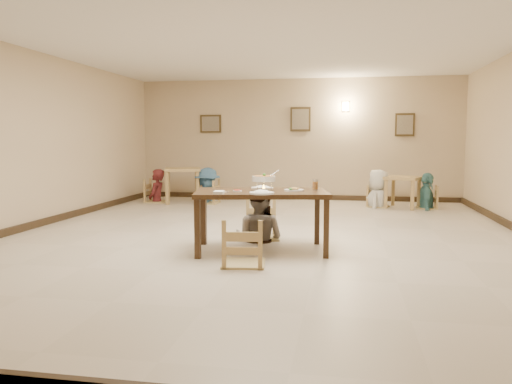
% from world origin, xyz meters
% --- Properties ---
extents(floor, '(10.00, 10.00, 0.00)m').
position_xyz_m(floor, '(0.00, 0.00, 0.00)').
color(floor, beige).
rests_on(floor, ground).
extents(ceiling, '(10.00, 10.00, 0.00)m').
position_xyz_m(ceiling, '(0.00, 0.00, 3.00)').
color(ceiling, silver).
rests_on(ceiling, wall_back).
extents(wall_back, '(10.00, 0.00, 10.00)m').
position_xyz_m(wall_back, '(0.00, 5.00, 1.50)').
color(wall_back, '#C8AF8E').
rests_on(wall_back, floor).
extents(wall_front, '(10.00, 0.00, 10.00)m').
position_xyz_m(wall_front, '(0.00, -5.00, 1.50)').
color(wall_front, '#C8AF8E').
rests_on(wall_front, floor).
extents(wall_left, '(0.00, 10.00, 10.00)m').
position_xyz_m(wall_left, '(-4.00, 0.00, 1.50)').
color(wall_left, '#C8AF8E').
rests_on(wall_left, floor).
extents(baseboard_back, '(8.00, 0.06, 0.12)m').
position_xyz_m(baseboard_back, '(0.00, 4.97, 0.06)').
color(baseboard_back, '#302215').
rests_on(baseboard_back, floor).
extents(baseboard_left, '(0.06, 10.00, 0.12)m').
position_xyz_m(baseboard_left, '(-3.97, 0.00, 0.06)').
color(baseboard_left, '#302215').
rests_on(baseboard_left, floor).
extents(picture_a, '(0.55, 0.04, 0.45)m').
position_xyz_m(picture_a, '(-2.20, 4.96, 1.90)').
color(picture_a, '#3A2C18').
rests_on(picture_a, wall_back).
extents(picture_b, '(0.50, 0.04, 0.60)m').
position_xyz_m(picture_b, '(0.10, 4.96, 2.00)').
color(picture_b, '#3A2C18').
rests_on(picture_b, wall_back).
extents(picture_c, '(0.45, 0.04, 0.55)m').
position_xyz_m(picture_c, '(2.60, 4.96, 1.85)').
color(picture_c, '#3A2C18').
rests_on(picture_c, wall_back).
extents(wall_sconce, '(0.16, 0.05, 0.22)m').
position_xyz_m(wall_sconce, '(1.20, 4.96, 2.30)').
color(wall_sconce, '#FFD88C').
rests_on(wall_sconce, wall_back).
extents(main_table, '(1.90, 1.29, 0.82)m').
position_xyz_m(main_table, '(0.12, -0.98, 0.73)').
color(main_table, '#3A2412').
rests_on(main_table, floor).
extents(chair_far, '(0.50, 0.50, 1.07)m').
position_xyz_m(chair_far, '(-0.01, -0.15, 0.53)').
color(chair_far, tan).
rests_on(chair_far, floor).
extents(chair_near, '(0.51, 0.51, 1.08)m').
position_xyz_m(chair_near, '(0.03, -1.75, 0.54)').
color(chair_near, tan).
rests_on(chair_near, floor).
extents(main_diner, '(0.92, 0.79, 1.62)m').
position_xyz_m(main_diner, '(-0.04, -0.25, 0.81)').
color(main_diner, gray).
rests_on(main_diner, floor).
extents(curry_warmer, '(0.35, 0.31, 0.28)m').
position_xyz_m(curry_warmer, '(0.15, -0.99, 0.98)').
color(curry_warmer, silver).
rests_on(curry_warmer, main_table).
extents(rice_plate_far, '(0.31, 0.31, 0.07)m').
position_xyz_m(rice_plate_far, '(0.09, -0.72, 0.83)').
color(rice_plate_far, white).
rests_on(rice_plate_far, main_table).
extents(rice_plate_near, '(0.31, 0.31, 0.07)m').
position_xyz_m(rice_plate_near, '(0.19, -1.36, 0.83)').
color(rice_plate_near, white).
rests_on(rice_plate_near, main_table).
extents(fried_plate, '(0.26, 0.26, 0.06)m').
position_xyz_m(fried_plate, '(0.55, -0.95, 0.84)').
color(fried_plate, white).
rests_on(fried_plate, main_table).
extents(chili_dish, '(0.12, 0.12, 0.02)m').
position_xyz_m(chili_dish, '(-0.17, -1.14, 0.83)').
color(chili_dish, white).
rests_on(chili_dish, main_table).
extents(napkin_cutlery, '(0.16, 0.25, 0.03)m').
position_xyz_m(napkin_cutlery, '(-0.36, -1.38, 0.83)').
color(napkin_cutlery, white).
rests_on(napkin_cutlery, main_table).
extents(drink_glass, '(0.07, 0.07, 0.15)m').
position_xyz_m(drink_glass, '(0.82, -0.73, 0.88)').
color(drink_glass, white).
rests_on(drink_glass, main_table).
extents(bg_table_left, '(1.05, 1.05, 0.82)m').
position_xyz_m(bg_table_left, '(-2.60, 3.84, 0.68)').
color(bg_table_left, tan).
rests_on(bg_table_left, floor).
extents(bg_table_right, '(0.89, 0.89, 0.69)m').
position_xyz_m(bg_table_right, '(2.46, 3.80, 0.56)').
color(bg_table_right, tan).
rests_on(bg_table_right, floor).
extents(bg_chair_ll, '(0.49, 0.49, 1.05)m').
position_xyz_m(bg_chair_ll, '(-3.23, 3.78, 0.52)').
color(bg_chair_ll, tan).
rests_on(bg_chair_ll, floor).
extents(bg_chair_lr, '(0.49, 0.49, 1.04)m').
position_xyz_m(bg_chair_lr, '(-1.97, 3.77, 0.52)').
color(bg_chair_lr, tan).
rests_on(bg_chair_lr, floor).
extents(bg_chair_rl, '(0.44, 0.44, 0.93)m').
position_xyz_m(bg_chair_rl, '(1.95, 3.86, 0.46)').
color(bg_chair_rl, tan).
rests_on(bg_chair_rl, floor).
extents(bg_chair_rr, '(0.44, 0.44, 0.94)m').
position_xyz_m(bg_chair_rr, '(2.98, 3.77, 0.47)').
color(bg_chair_rr, tan).
rests_on(bg_chair_rr, floor).
extents(bg_diner_a, '(0.38, 0.58, 1.59)m').
position_xyz_m(bg_diner_a, '(-3.23, 3.78, 0.80)').
color(bg_diner_a, maroon).
rests_on(bg_diner_a, floor).
extents(bg_diner_b, '(0.72, 1.14, 1.69)m').
position_xyz_m(bg_diner_b, '(-1.97, 3.77, 0.85)').
color(bg_diner_b, '#3C6589').
rests_on(bg_diner_b, floor).
extents(bg_diner_c, '(0.75, 0.94, 1.67)m').
position_xyz_m(bg_diner_c, '(1.95, 3.86, 0.84)').
color(bg_diner_c, silver).
rests_on(bg_diner_c, floor).
extents(bg_diner_d, '(0.47, 0.95, 1.57)m').
position_xyz_m(bg_diner_d, '(2.98, 3.77, 0.78)').
color(bg_diner_d, teal).
rests_on(bg_diner_d, floor).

